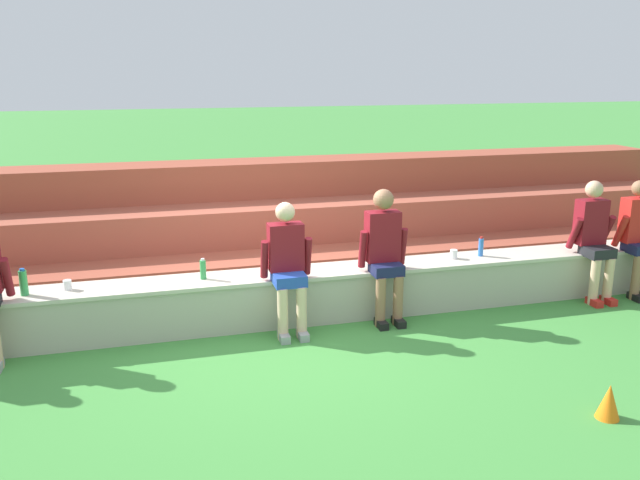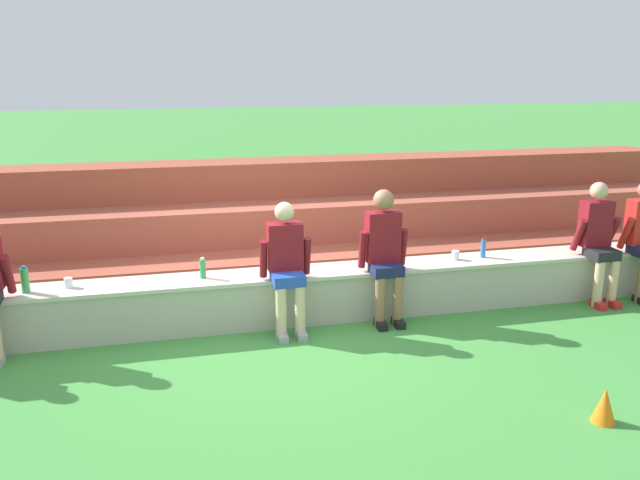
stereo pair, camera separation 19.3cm
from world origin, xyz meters
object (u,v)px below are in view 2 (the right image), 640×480
Objects in this scene: person_far_right at (599,238)px; water_bottle_mid_left at (25,280)px; plastic_cup_middle at (68,283)px; sports_cone at (605,405)px; water_bottle_near_left at (483,248)px; person_center at (287,264)px; water_bottle_near_right at (203,268)px; person_right_of_center at (384,250)px; plastic_cup_right_end at (455,255)px.

water_bottle_mid_left is at bearing 178.16° from person_far_right.
plastic_cup_middle is 5.15m from sports_cone.
water_bottle_near_left is (-1.36, 0.27, -0.11)m from person_far_right.
water_bottle_near_right is at bearing 159.43° from person_center.
sports_cone is (1.00, -2.49, -0.66)m from person_right_of_center.
person_center reaches higher than plastic_cup_right_end.
person_center is 5.92× the size of water_bottle_near_left.
sports_cone is (-0.33, -2.77, -0.53)m from water_bottle_near_left.
person_center is at bearing -176.87° from person_right_of_center.
water_bottle_near_right is 2.93m from plastic_cup_right_end.
plastic_cup_right_end is at bearing 171.52° from person_far_right.
plastic_cup_right_end is (2.93, -0.00, -0.05)m from water_bottle_near_right.
plastic_cup_middle is 0.95× the size of plastic_cup_right_end.
water_bottle_mid_left is (-2.61, 0.27, -0.06)m from person_center.
person_right_of_center is at bearing -179.98° from person_far_right.
water_bottle_near_right is (-3.29, -0.01, -0.00)m from water_bottle_near_left.
water_bottle_mid_left is (-3.71, 0.21, -0.12)m from person_right_of_center.
plastic_cup_right_end is (-1.72, 0.26, -0.16)m from person_far_right.
person_right_of_center is 3.72m from water_bottle_mid_left.
water_bottle_mid_left is at bearing -179.39° from plastic_cup_right_end.
water_bottle_near_left is at bearing 2.63° from plastic_cup_right_end.
plastic_cup_right_end reaches higher than sports_cone.
person_far_right is at bearing -11.37° from water_bottle_near_left.
water_bottle_near_left is 4.65m from plastic_cup_middle.
water_bottle_near_left reaches higher than plastic_cup_right_end.
plastic_cup_middle is at bearing 171.53° from person_center.
water_bottle_near_right is 2.23× the size of plastic_cup_middle.
plastic_cup_middle is 4.29m from plastic_cup_right_end.
water_bottle_mid_left is at bearing -170.98° from plastic_cup_middle.
person_far_right is at bearing -8.48° from plastic_cup_right_end.
person_center is 3.79m from person_far_right.
person_far_right is at bearing 0.02° from person_right_of_center.
water_bottle_mid_left is at bearing -178.30° from water_bottle_near_right.
person_center is 3.27m from sports_cone.
person_far_right reaches higher than water_bottle_near_left.
water_bottle_near_right is 4.07m from sports_cone.
water_bottle_near_right is at bearing 137.04° from sports_cone.
person_right_of_center is at bearing -3.19° from water_bottle_mid_left.
person_center is at bearing -171.30° from plastic_cup_right_end.
water_bottle_near_right is 2.11× the size of plastic_cup_right_end.
person_center reaches higher than plastic_cup_middle.
person_center is 2.46m from water_bottle_near_left.
water_bottle_near_left is 0.81× the size of sports_cone.
person_center is 0.91m from water_bottle_near_right.
person_right_of_center reaches higher than water_bottle_near_right.
person_far_right is 5.23× the size of water_bottle_mid_left.
sports_cone is at bearing -89.37° from plastic_cup_right_end.
water_bottle_near_right is (1.76, 0.05, -0.02)m from water_bottle_mid_left.
person_center is 0.97× the size of person_far_right.
person_center is 13.00× the size of plastic_cup_right_end.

